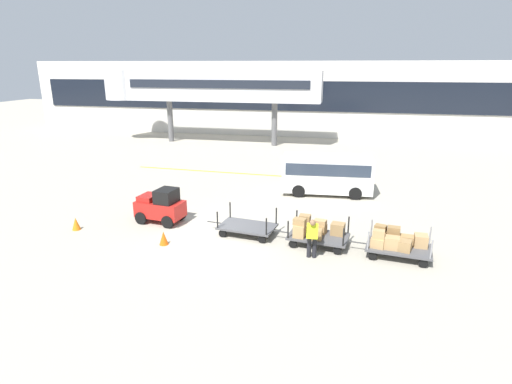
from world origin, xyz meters
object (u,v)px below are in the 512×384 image
Objects in this scene: baggage_cart_middle at (316,231)px; baggage_handler at (312,236)px; baggage_cart_lead at (247,227)px; safety_cone_near at (164,238)px; safety_cone_far at (76,224)px; baggage_tug at (161,206)px; baggage_cart_tail at (396,242)px; shuttle_van at (327,172)px.

baggage_handler is at bearing -91.59° from baggage_cart_middle.
baggage_cart_middle is (2.86, -0.36, 0.21)m from baggage_cart_lead.
safety_cone_near is 4.39m from safety_cone_far.
safety_cone_near is at bearing -63.26° from baggage_tug.
safety_cone_near is at bearing -179.39° from baggage_handler.
baggage_cart_tail reaches higher than safety_cone_far.
baggage_handler is (-3.02, -0.86, 0.31)m from baggage_cart_tail.
baggage_tug reaches higher than baggage_cart_lead.
shuttle_van is (0.09, 8.17, 0.37)m from baggage_handler.
baggage_cart_middle is at bearing 12.79° from safety_cone_near.
baggage_tug is 3.63m from safety_cone_far.
baggage_cart_lead is at bearing -114.01° from shuttle_van.
shuttle_van is at bearing 89.37° from baggage_handler.
safety_cone_far is (-7.33, -1.07, -0.07)m from baggage_cart_lead.
baggage_cart_middle reaches higher than baggage_cart_lead.
safety_cone_far is at bearing 176.88° from baggage_handler.
safety_cone_near is (-5.81, -0.06, -0.59)m from baggage_handler.
shuttle_van is 8.95× the size of safety_cone_near.
baggage_cart_middle is at bearing -7.14° from baggage_cart_lead.
baggage_cart_lead is 5.58× the size of safety_cone_far.
safety_cone_near is 1.00× the size of safety_cone_far.
baggage_cart_middle is 10.22m from safety_cone_far.
shuttle_van is 8.95× the size of safety_cone_far.
baggage_tug is 7.04m from baggage_cart_middle.
baggage_cart_middle is 5.58× the size of safety_cone_near.
baggage_cart_middle is 5.58× the size of safety_cone_far.
safety_cone_far is (-10.19, -0.71, -0.28)m from baggage_cart_middle.
safety_cone_far is (-4.34, 0.61, 0.00)m from safety_cone_near.
baggage_cart_lead is 0.62× the size of shuttle_van.
baggage_handler reaches higher than safety_cone_far.
baggage_cart_lead is at bearing 29.47° from safety_cone_near.
baggage_handler is 10.18m from safety_cone_far.
safety_cone_far is (-10.15, 0.55, -0.59)m from baggage_handler.
baggage_tug is at bearing 116.74° from safety_cone_near.
baggage_cart_middle is at bearing -90.45° from shuttle_van.
shuttle_van is at bearing 111.86° from baggage_cart_tail.
safety_cone_far is (-10.24, -7.62, -0.96)m from shuttle_van.
baggage_handler is at bearing -17.53° from baggage_tug.
baggage_cart_lead is 7.22m from shuttle_van.
baggage_tug is 4.18m from baggage_cart_lead.
baggage_cart_tail is 3.16m from baggage_handler.
shuttle_van reaches higher than safety_cone_far.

